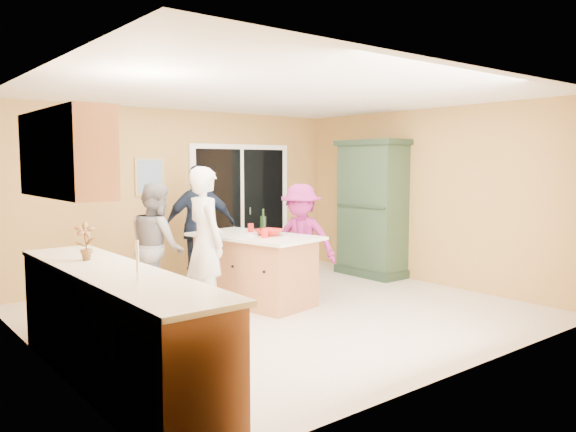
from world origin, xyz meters
TOP-DOWN VIEW (x-y plane):
  - floor at (0.00, 0.00)m, footprint 5.50×5.50m
  - ceiling at (0.00, 0.00)m, footprint 5.50×5.00m
  - wall_back at (0.00, 2.50)m, footprint 5.50×0.10m
  - wall_front at (0.00, -2.50)m, footprint 5.50×0.10m
  - wall_left at (-2.75, 0.00)m, footprint 0.10×5.00m
  - wall_right at (2.75, 0.00)m, footprint 0.10×5.00m
  - left_cabinet_run at (-2.45, -1.05)m, footprint 0.65×3.05m
  - upper_cabinets at (-2.58, -0.20)m, footprint 0.35×1.60m
  - sliding_door at (1.05, 2.46)m, footprint 1.90×0.07m
  - framed_picture at (-0.55, 2.48)m, footprint 0.46×0.04m
  - kitchen_island at (-0.01, 0.58)m, footprint 1.22×1.82m
  - green_hutch at (2.49, 0.88)m, footprint 0.62×1.18m
  - woman_white at (-0.82, 0.42)m, footprint 0.48×0.68m
  - woman_grey at (-1.13, 1.07)m, footprint 0.68×0.83m
  - woman_navy at (-0.09, 1.84)m, footprint 1.12×0.72m
  - woman_magenta at (0.69, 0.49)m, footprint 0.98×1.13m
  - serving_bowl at (0.09, 0.42)m, footprint 0.42×0.42m
  - tulip_vase at (-2.45, -0.29)m, footprint 0.21×0.17m
  - tumbler_near at (-0.09, 0.26)m, footprint 0.11×0.11m
  - tumbler_far at (0.11, 0.84)m, footprint 0.08×0.08m
  - wine_bottle at (0.04, 0.47)m, footprint 0.08×0.08m
  - white_plate at (-0.05, 0.58)m, footprint 0.24×0.24m

SIDE VIEW (x-z plane):
  - floor at x=0.00m, z-range 0.00..0.00m
  - kitchen_island at x=-0.01m, z-range -0.03..0.86m
  - left_cabinet_run at x=-2.45m, z-range -0.16..1.08m
  - woman_magenta at x=0.69m, z-range 0.00..1.52m
  - woman_grey at x=-1.13m, z-range 0.00..1.57m
  - woman_white at x=-0.82m, z-range 0.00..1.76m
  - woman_navy at x=-0.09m, z-range 0.00..1.77m
  - white_plate at x=-0.05m, z-range 0.88..0.90m
  - serving_bowl at x=0.09m, z-range 0.88..0.96m
  - tumbler_far at x=0.11m, z-range 0.88..1.00m
  - tumbler_near at x=-0.09m, z-range 0.88..1.00m
  - wine_bottle at x=0.04m, z-range 0.85..1.18m
  - sliding_door at x=1.05m, z-range 0.00..2.10m
  - green_hutch at x=2.49m, z-range -0.03..2.13m
  - tulip_vase at x=-2.45m, z-range 0.94..1.28m
  - wall_back at x=0.00m, z-range 0.00..2.60m
  - wall_front at x=0.00m, z-range 0.00..2.60m
  - wall_left at x=-2.75m, z-range 0.00..2.60m
  - wall_right at x=2.75m, z-range 0.00..2.60m
  - framed_picture at x=-0.55m, z-range 1.32..1.88m
  - upper_cabinets at x=-2.58m, z-range 1.50..2.25m
  - ceiling at x=0.00m, z-range 2.55..2.65m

